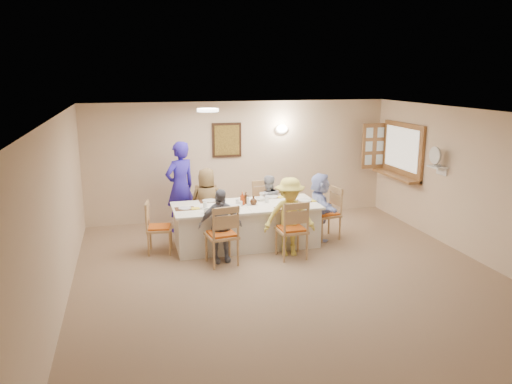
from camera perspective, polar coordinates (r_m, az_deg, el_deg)
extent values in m
plane|color=#967E62|center=(7.79, 4.07, -9.79)|extent=(7.00, 7.00, 0.00)
plane|color=beige|center=(10.69, -1.79, 3.64)|extent=(6.50, 0.00, 6.50)
plane|color=beige|center=(4.40, 19.26, -11.72)|extent=(6.50, 0.00, 6.50)
plane|color=beige|center=(7.08, -21.59, -2.41)|extent=(0.00, 7.00, 7.00)
plane|color=beige|center=(8.96, 24.34, 0.52)|extent=(0.00, 7.00, 7.00)
plane|color=white|center=(7.18, 4.40, 8.87)|extent=(7.00, 7.00, 0.00)
cube|color=black|center=(10.53, -3.37, 5.95)|extent=(0.62, 0.04, 0.72)
cube|color=black|center=(10.51, -3.34, 5.93)|extent=(0.52, 0.02, 0.62)
ellipsoid|color=white|center=(10.77, 2.97, 7.19)|extent=(0.26, 0.09, 0.18)
cylinder|color=white|center=(8.40, -5.53, 9.30)|extent=(0.36, 0.36, 0.05)
cube|color=#986737|center=(10.83, 16.42, 4.56)|extent=(0.06, 1.50, 1.15)
cube|color=#986737|center=(10.85, 15.69, 1.81)|extent=(0.30, 1.50, 0.05)
cube|color=#986737|center=(11.35, 13.33, 5.14)|extent=(0.55, 0.04, 1.00)
cube|color=white|center=(9.68, 20.03, 2.70)|extent=(0.22, 0.36, 0.03)
cube|color=silver|center=(9.08, -1.14, -3.79)|extent=(2.62, 1.11, 0.76)
imported|color=brown|center=(9.53, -5.61, -1.21)|extent=(0.82, 0.69, 1.34)
imported|color=#999BA7|center=(9.80, 1.35, -1.34)|extent=(0.63, 0.53, 1.14)
imported|color=slate|center=(8.25, -4.11, -3.85)|extent=(0.75, 0.35, 1.24)
imported|color=#E7D356|center=(8.52, 3.85, -2.85)|extent=(1.03, 0.76, 1.36)
imported|color=#ABBAF8|center=(9.42, 7.29, -1.63)|extent=(1.28, 0.68, 1.27)
imported|color=#2E21B2|center=(9.87, -8.65, 0.58)|extent=(1.02, 0.99, 1.79)
cube|color=#472B19|center=(8.46, -4.45, -2.42)|extent=(0.33, 0.24, 0.01)
cylinder|color=white|center=(8.45, -4.45, -2.35)|extent=(0.24, 0.24, 0.01)
cube|color=yellow|center=(8.44, -3.19, -2.38)|extent=(0.15, 0.15, 0.01)
cube|color=#472B19|center=(8.74, 3.32, -1.88)|extent=(0.34, 0.25, 0.01)
cylinder|color=white|center=(8.73, 3.32, -1.82)|extent=(0.25, 0.25, 0.02)
cube|color=yellow|center=(8.74, 4.55, -1.84)|extent=(0.14, 0.14, 0.01)
cube|color=#472B19|center=(9.26, -5.37, -1.04)|extent=(0.36, 0.27, 0.01)
cylinder|color=white|center=(9.25, -5.37, -0.98)|extent=(0.26, 0.26, 0.02)
cube|color=yellow|center=(9.24, -4.22, -1.00)|extent=(0.14, 0.14, 0.01)
cube|color=#472B19|center=(9.51, 1.78, -0.59)|extent=(0.33, 0.25, 0.01)
cylinder|color=white|center=(9.51, 1.78, -0.53)|extent=(0.25, 0.25, 0.02)
cube|color=yellow|center=(9.52, 2.90, -0.55)|extent=(0.14, 0.14, 0.01)
cube|color=#472B19|center=(8.79, -8.15, -1.90)|extent=(0.34, 0.25, 0.01)
cylinder|color=white|center=(8.79, -8.15, -1.84)|extent=(0.22, 0.22, 0.01)
cube|color=yellow|center=(8.76, -6.94, -1.87)|extent=(0.14, 0.14, 0.01)
cube|color=#472B19|center=(9.28, 5.59, -1.00)|extent=(0.33, 0.25, 0.01)
cylinder|color=white|center=(9.28, 5.59, -0.94)|extent=(0.25, 0.25, 0.02)
cube|color=yellow|center=(9.30, 6.74, -0.96)|extent=(0.15, 0.15, 0.01)
imported|color=white|center=(8.48, -5.69, -2.14)|extent=(0.17, 0.17, 0.08)
imported|color=white|center=(9.53, 0.68, -0.31)|extent=(0.16, 0.16, 0.09)
imported|color=white|center=(8.70, -2.55, -1.76)|extent=(0.42, 0.42, 0.06)
imported|color=white|center=(9.27, 0.54, -0.80)|extent=(0.21, 0.21, 0.06)
imported|color=#A5350E|center=(8.95, -1.57, -0.74)|extent=(0.11, 0.11, 0.24)
imported|color=#3A200F|center=(9.02, -1.18, -0.67)|extent=(0.13, 0.13, 0.22)
imported|color=#3A200F|center=(8.96, -0.29, -0.95)|extent=(0.17, 0.17, 0.16)
cylinder|color=silver|center=(8.97, -2.16, -1.11)|extent=(0.06, 0.06, 0.09)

